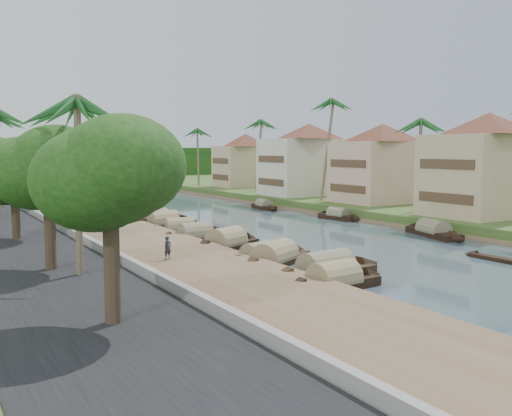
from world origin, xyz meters
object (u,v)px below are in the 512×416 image
bridge (95,180)px  sampan_0 (326,271)px  building_near (488,163)px  sampan_1 (334,282)px  person_near (168,248)px

bridge → sampan_0: bearing=-96.0°
building_near → sampan_1: 32.13m
building_near → sampan_1: (-29.13, -12.17, -5.97)m
building_near → sampan_1: building_near is taller
sampan_1 → person_near: (-6.29, 9.02, 1.13)m
bridge → sampan_1: bridge is taller
sampan_0 → person_near: (-7.68, 6.52, 1.12)m
bridge → building_near: 76.54m
building_near → sampan_1: bearing=-157.3°
sampan_0 → person_near: person_near is taller
sampan_0 → person_near: bearing=135.2°
bridge → sampan_0: 84.14m
sampan_1 → building_near: bearing=18.1°
person_near → building_near: bearing=-11.6°
bridge → sampan_1: size_ratio=3.53×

